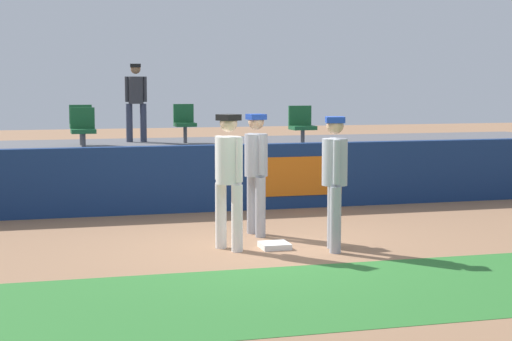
{
  "coord_description": "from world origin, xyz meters",
  "views": [
    {
      "loc": [
        -3.19,
        -11.21,
        2.37
      ],
      "look_at": [
        0.11,
        0.97,
        1.0
      ],
      "focal_mm": 59.02,
      "sensor_mm": 36.0,
      "label": 1
    }
  ],
  "objects_px": {
    "player_fielder_home": "(229,172)",
    "seat_front_left": "(83,127)",
    "seat_back_left": "(81,122)",
    "first_base": "(275,245)",
    "player_runner_visitor": "(335,173)",
    "seat_back_center": "(185,121)",
    "seat_front_right": "(302,124)",
    "spectator_hooded": "(136,97)",
    "player_coach_visitor": "(256,165)"
  },
  "relations": [
    {
      "from": "player_fielder_home",
      "to": "seat_back_center",
      "type": "distance_m",
      "value": 6.75
    },
    {
      "from": "seat_back_center",
      "to": "seat_front_left",
      "type": "relative_size",
      "value": 1.0
    },
    {
      "from": "seat_back_left",
      "to": "player_runner_visitor",
      "type": "bearing_deg",
      "value": -67.34
    },
    {
      "from": "seat_front_right",
      "to": "spectator_hooded",
      "type": "relative_size",
      "value": 0.49
    },
    {
      "from": "seat_front_right",
      "to": "spectator_hooded",
      "type": "bearing_deg",
      "value": 142.35
    },
    {
      "from": "seat_back_center",
      "to": "first_base",
      "type": "bearing_deg",
      "value": -89.71
    },
    {
      "from": "spectator_hooded",
      "to": "seat_front_left",
      "type": "bearing_deg",
      "value": 68.72
    },
    {
      "from": "seat_front_left",
      "to": "spectator_hooded",
      "type": "height_order",
      "value": "spectator_hooded"
    },
    {
      "from": "player_coach_visitor",
      "to": "seat_front_left",
      "type": "relative_size",
      "value": 2.2
    },
    {
      "from": "player_fielder_home",
      "to": "seat_front_left",
      "type": "bearing_deg",
      "value": 170.38
    },
    {
      "from": "player_runner_visitor",
      "to": "player_coach_visitor",
      "type": "relative_size",
      "value": 1.01
    },
    {
      "from": "player_runner_visitor",
      "to": "seat_back_left",
      "type": "bearing_deg",
      "value": -143.22
    },
    {
      "from": "seat_back_center",
      "to": "player_runner_visitor",
      "type": "bearing_deg",
      "value": -83.72
    },
    {
      "from": "player_coach_visitor",
      "to": "seat_front_right",
      "type": "distance_m",
      "value": 4.46
    },
    {
      "from": "first_base",
      "to": "player_fielder_home",
      "type": "bearing_deg",
      "value": 172.76
    },
    {
      "from": "player_runner_visitor",
      "to": "player_coach_visitor",
      "type": "distance_m",
      "value": 1.59
    },
    {
      "from": "player_runner_visitor",
      "to": "seat_front_left",
      "type": "distance_m",
      "value": 6.18
    },
    {
      "from": "player_runner_visitor",
      "to": "seat_back_left",
      "type": "xyz_separation_m",
      "value": [
        -2.99,
        7.16,
        0.39
      ]
    },
    {
      "from": "player_fielder_home",
      "to": "seat_back_left",
      "type": "relative_size",
      "value": 2.25
    },
    {
      "from": "player_coach_visitor",
      "to": "seat_back_left",
      "type": "xyz_separation_m",
      "value": [
        -2.25,
        5.75,
        0.4
      ]
    },
    {
      "from": "first_base",
      "to": "seat_front_right",
      "type": "bearing_deg",
      "value": 67.76
    },
    {
      "from": "seat_front_right",
      "to": "spectator_hooded",
      "type": "height_order",
      "value": "spectator_hooded"
    },
    {
      "from": "seat_front_left",
      "to": "seat_back_left",
      "type": "relative_size",
      "value": 1.0
    },
    {
      "from": "first_base",
      "to": "seat_back_center",
      "type": "bearing_deg",
      "value": 90.29
    },
    {
      "from": "player_fielder_home",
      "to": "player_runner_visitor",
      "type": "relative_size",
      "value": 1.02
    },
    {
      "from": "seat_back_left",
      "to": "spectator_hooded",
      "type": "relative_size",
      "value": 0.49
    },
    {
      "from": "seat_front_left",
      "to": "spectator_hooded",
      "type": "distance_m",
      "value": 2.74
    },
    {
      "from": "seat_back_center",
      "to": "seat_front_right",
      "type": "height_order",
      "value": "same"
    },
    {
      "from": "player_fielder_home",
      "to": "player_runner_visitor",
      "type": "distance_m",
      "value": 1.47
    },
    {
      "from": "player_coach_visitor",
      "to": "seat_back_center",
      "type": "relative_size",
      "value": 2.2
    },
    {
      "from": "player_fielder_home",
      "to": "seat_front_left",
      "type": "distance_m",
      "value": 5.2
    },
    {
      "from": "seat_back_center",
      "to": "seat_front_right",
      "type": "xyz_separation_m",
      "value": [
        2.08,
        -1.8,
        0.0
      ]
    },
    {
      "from": "seat_back_center",
      "to": "seat_front_left",
      "type": "xyz_separation_m",
      "value": [
        -2.27,
        -1.8,
        0.0
      ]
    },
    {
      "from": "player_coach_visitor",
      "to": "seat_back_left",
      "type": "height_order",
      "value": "player_coach_visitor"
    },
    {
      "from": "player_fielder_home",
      "to": "player_coach_visitor",
      "type": "height_order",
      "value": "player_fielder_home"
    },
    {
      "from": "seat_front_left",
      "to": "seat_back_left",
      "type": "distance_m",
      "value": 1.8
    },
    {
      "from": "player_runner_visitor",
      "to": "spectator_hooded",
      "type": "xyz_separation_m",
      "value": [
        -1.76,
        7.71,
        0.91
      ]
    },
    {
      "from": "player_runner_visitor",
      "to": "seat_back_center",
      "type": "relative_size",
      "value": 2.22
    },
    {
      "from": "first_base",
      "to": "seat_back_center",
      "type": "xyz_separation_m",
      "value": [
        -0.03,
        6.8,
        1.43
      ]
    },
    {
      "from": "seat_front_left",
      "to": "seat_front_right",
      "type": "bearing_deg",
      "value": 0.0
    },
    {
      "from": "player_runner_visitor",
      "to": "seat_front_right",
      "type": "height_order",
      "value": "player_runner_visitor"
    },
    {
      "from": "player_runner_visitor",
      "to": "seat_front_left",
      "type": "relative_size",
      "value": 2.22
    },
    {
      "from": "seat_front_right",
      "to": "first_base",
      "type": "bearing_deg",
      "value": -112.24
    },
    {
      "from": "player_fielder_home",
      "to": "seat_back_center",
      "type": "relative_size",
      "value": 2.25
    },
    {
      "from": "player_fielder_home",
      "to": "seat_back_left",
      "type": "height_order",
      "value": "player_fielder_home"
    },
    {
      "from": "spectator_hooded",
      "to": "seat_front_right",
      "type": "bearing_deg",
      "value": 150.0
    },
    {
      "from": "first_base",
      "to": "seat_front_left",
      "type": "bearing_deg",
      "value": 114.79
    },
    {
      "from": "player_coach_visitor",
      "to": "seat_back_left",
      "type": "relative_size",
      "value": 2.2
    },
    {
      "from": "player_runner_visitor",
      "to": "seat_front_right",
      "type": "bearing_deg",
      "value": -179.4
    },
    {
      "from": "player_fielder_home",
      "to": "seat_front_right",
      "type": "height_order",
      "value": "player_fielder_home"
    }
  ]
}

